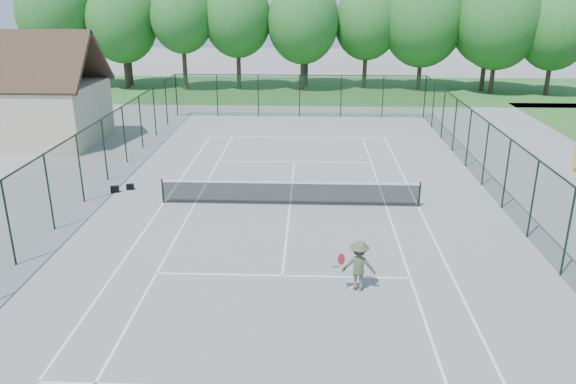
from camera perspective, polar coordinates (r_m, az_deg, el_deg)
name	(u,v)px	position (r m, az deg, el deg)	size (l,w,h in m)	color
ground	(290,205)	(24.16, 0.20, -1.30)	(140.00, 140.00, 0.00)	gray
grass_far	(302,89)	(53.25, 1.46, 10.39)	(80.00, 16.00, 0.01)	#336E2C
court_lines	(290,205)	(24.16, 0.20, -1.29)	(11.05, 23.85, 0.01)	white
tennis_net	(290,192)	(23.96, 0.20, -0.01)	(11.08, 0.08, 1.10)	black
fence_enclosure	(290,170)	(23.65, 0.20, 2.23)	(18.05, 36.05, 3.02)	#17391E
utility_building	(26,91)	(37.06, -25.05, 9.31)	(8.60, 6.27, 6.63)	beige
tree_line_far	(303,23)	(52.61, 1.52, 16.83)	(39.40, 6.40, 9.70)	#412E23
sports_bag_a	(115,189)	(26.78, -17.19, 0.27)	(0.37, 0.22, 0.30)	black
sports_bag_b	(130,187)	(26.98, -15.75, 0.52)	(0.34, 0.21, 0.26)	black
tennis_player	(359,265)	(17.34, 7.19, -7.42)	(1.96, 0.93, 1.61)	#50553A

